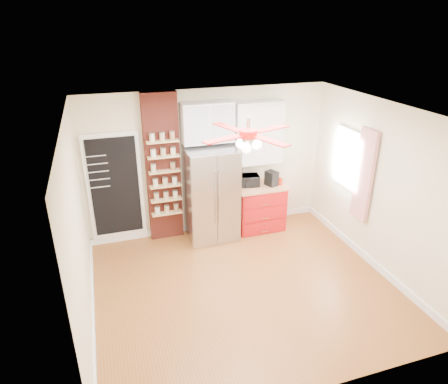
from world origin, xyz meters
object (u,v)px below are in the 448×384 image
object	(u,v)px
fridge	(211,194)
red_cabinet	(259,207)
toaster_oven	(248,180)
canister_left	(280,181)
ceiling_fan	(248,134)
pantry_jar_oats	(153,168)
coffee_maker	(271,178)

from	to	relation	value
fridge	red_cabinet	bearing A→B (deg)	2.95
toaster_oven	canister_left	size ratio (longest dim) A/B	2.46
ceiling_fan	toaster_oven	bearing A→B (deg)	67.90
red_cabinet	pantry_jar_oats	distance (m)	2.20
red_cabinet	ceiling_fan	world-z (taller)	ceiling_fan
red_cabinet	ceiling_fan	distance (m)	2.75
red_cabinet	fridge	bearing A→B (deg)	-177.05
coffee_maker	red_cabinet	bearing A→B (deg)	146.36
ceiling_fan	canister_left	world-z (taller)	ceiling_fan
red_cabinet	canister_left	bearing A→B (deg)	-10.31
toaster_oven	canister_left	distance (m)	0.60
ceiling_fan	pantry_jar_oats	world-z (taller)	ceiling_fan
coffee_maker	pantry_jar_oats	distance (m)	2.21
canister_left	pantry_jar_oats	distance (m)	2.38
fridge	ceiling_fan	size ratio (longest dim) A/B	1.25
fridge	red_cabinet	distance (m)	1.06
fridge	toaster_oven	world-z (taller)	fridge
coffee_maker	pantry_jar_oats	size ratio (longest dim) A/B	2.00
toaster_oven	pantry_jar_oats	distance (m)	1.80
toaster_oven	coffee_maker	size ratio (longest dim) A/B	1.37
pantry_jar_oats	fridge	bearing A→B (deg)	-7.58
fridge	canister_left	size ratio (longest dim) A/B	11.22
fridge	toaster_oven	distance (m)	0.78
coffee_maker	canister_left	size ratio (longest dim) A/B	1.79
toaster_oven	pantry_jar_oats	xyz separation A→B (m)	(-1.75, 0.02, 0.44)
red_cabinet	pantry_jar_oats	size ratio (longest dim) A/B	6.74
toaster_oven	pantry_jar_oats	bearing A→B (deg)	-172.51
ceiling_fan	canister_left	size ratio (longest dim) A/B	8.98
red_cabinet	pantry_jar_oats	bearing A→B (deg)	177.61
toaster_oven	canister_left	world-z (taller)	toaster_oven
fridge	canister_left	distance (m)	1.34
red_cabinet	ceiling_fan	xyz separation A→B (m)	(-0.92, -1.68, 1.97)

